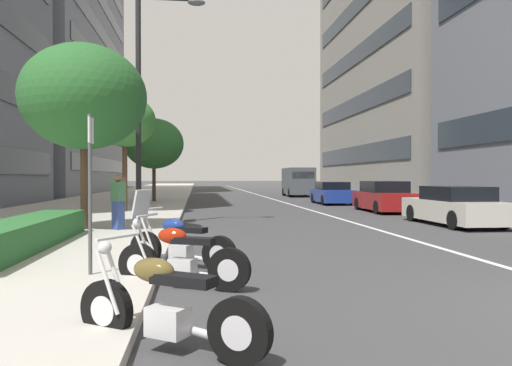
# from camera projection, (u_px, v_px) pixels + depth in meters

# --- Properties ---
(sidewalk_right_plaza) EXTENTS (160.00, 8.70, 0.15)m
(sidewalk_right_plaza) POSITION_uv_depth(u_px,v_px,m) (124.00, 200.00, 33.99)
(sidewalk_right_plaza) COLOR #B2ADA3
(sidewalk_right_plaza) RESTS_ON ground
(lane_centre_stripe) EXTENTS (110.00, 0.16, 0.01)m
(lane_centre_stripe) POSITION_uv_depth(u_px,v_px,m) (266.00, 197.00, 40.23)
(lane_centre_stripe) COLOR silver
(lane_centre_stripe) RESTS_ON ground
(motorcycle_under_tarp) EXTENTS (1.31, 1.88, 1.09)m
(motorcycle_under_tarp) POSITION_uv_depth(u_px,v_px,m) (166.00, 309.00, 4.71)
(motorcycle_under_tarp) COLOR black
(motorcycle_under_tarp) RESTS_ON ground
(motorcycle_nearest_camera) EXTENTS (1.02, 2.01, 1.48)m
(motorcycle_nearest_camera) POSITION_uv_depth(u_px,v_px,m) (180.00, 259.00, 7.40)
(motorcycle_nearest_camera) COLOR black
(motorcycle_nearest_camera) RESTS_ON ground
(motorcycle_by_sign_pole) EXTENTS (1.26, 1.96, 1.10)m
(motorcycle_by_sign_pole) POSITION_uv_depth(u_px,v_px,m) (180.00, 246.00, 8.92)
(motorcycle_by_sign_pole) COLOR black
(motorcycle_by_sign_pole) RESTS_ON ground
(car_following_behind) EXTENTS (4.71, 1.87, 1.35)m
(car_following_behind) POSITION_uv_depth(u_px,v_px,m) (454.00, 207.00, 17.03)
(car_following_behind) COLOR beige
(car_following_behind) RESTS_ON ground
(car_mid_block_traffic) EXTENTS (4.68, 2.04, 1.47)m
(car_mid_block_traffic) POSITION_uv_depth(u_px,v_px,m) (384.00, 197.00, 23.56)
(car_mid_block_traffic) COLOR maroon
(car_mid_block_traffic) RESTS_ON ground
(car_lead_in_lane) EXTENTS (4.43, 2.03, 1.36)m
(car_lead_in_lane) POSITION_uv_depth(u_px,v_px,m) (332.00, 194.00, 30.36)
(car_lead_in_lane) COLOR navy
(car_lead_in_lane) RESTS_ON ground
(delivery_van_ahead) EXTENTS (5.16, 2.32, 2.43)m
(delivery_van_ahead) POSITION_uv_depth(u_px,v_px,m) (298.00, 181.00, 42.08)
(delivery_van_ahead) COLOR #4C5156
(delivery_van_ahead) RESTS_ON ground
(parking_sign_by_curb) EXTENTS (0.32, 0.06, 2.50)m
(parking_sign_by_curb) POSITION_uv_depth(u_px,v_px,m) (90.00, 178.00, 7.65)
(parking_sign_by_curb) COLOR #47494C
(parking_sign_by_curb) RESTS_ON sidewalk_right_plaza
(street_lamp_with_banners) EXTENTS (1.26, 2.35, 7.67)m
(street_lamp_with_banners) POSITION_uv_depth(u_px,v_px,m) (149.00, 86.00, 16.65)
(street_lamp_with_banners) COLOR #232326
(street_lamp_with_banners) RESTS_ON sidewalk_right_plaza
(clipped_hedge_bed) EXTENTS (6.60, 1.10, 0.61)m
(clipped_hedge_bed) POSITION_uv_depth(u_px,v_px,m) (22.00, 234.00, 10.39)
(clipped_hedge_bed) COLOR #28602D
(clipped_hedge_bed) RESTS_ON sidewalk_right_plaza
(street_tree_by_lamp_post) EXTENTS (3.60, 3.60, 5.38)m
(street_tree_by_lamp_post) POSITION_uv_depth(u_px,v_px,m) (84.00, 97.00, 14.30)
(street_tree_by_lamp_post) COLOR #473323
(street_tree_by_lamp_post) RESTS_ON sidewalk_right_plaza
(street_tree_far_plaza) EXTENTS (2.71, 2.71, 5.16)m
(street_tree_far_plaza) POSITION_uv_depth(u_px,v_px,m) (125.00, 121.00, 21.75)
(street_tree_far_plaza) COLOR #473323
(street_tree_far_plaza) RESTS_ON sidewalk_right_plaza
(street_tree_mid_sidewalk) EXTENTS (3.70, 3.70, 5.18)m
(street_tree_mid_sidewalk) POSITION_uv_depth(u_px,v_px,m) (154.00, 144.00, 30.76)
(street_tree_mid_sidewalk) COLOR #473323
(street_tree_mid_sidewalk) RESTS_ON sidewalk_right_plaza
(pedestrian_on_plaza) EXTENTS (0.47, 0.46, 1.60)m
(pedestrian_on_plaza) POSITION_uv_depth(u_px,v_px,m) (118.00, 202.00, 14.23)
(pedestrian_on_plaza) COLOR #33478C
(pedestrian_on_plaza) RESTS_ON sidewalk_right_plaza
(office_tower_far_right_block) EXTENTS (31.84, 21.26, 37.66)m
(office_tower_far_right_block) POSITION_uv_depth(u_px,v_px,m) (2.00, 19.00, 53.28)
(office_tower_far_right_block) COLOR gray
(office_tower_far_right_block) RESTS_ON ground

